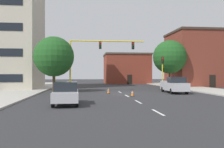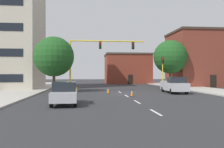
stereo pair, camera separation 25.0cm
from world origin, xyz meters
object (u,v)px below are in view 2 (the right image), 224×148
(tree_right_mid, at_px, (170,57))
(pickup_truck_silver, at_px, (174,85))
(tree_left_near, at_px, (54,57))
(traffic_cone_roadside_a, at_px, (132,93))
(traffic_light_pole_right, at_px, (163,66))
(traffic_signal_gantry, at_px, (82,74))
(traffic_cone_roadside_b, at_px, (108,91))
(sedan_silver_near_left, at_px, (65,93))

(tree_right_mid, bearing_deg, pickup_truck_silver, -107.40)
(tree_left_near, height_order, traffic_cone_roadside_a, tree_left_near)
(traffic_light_pole_right, relative_size, tree_left_near, 0.67)
(traffic_signal_gantry, distance_m, tree_left_near, 4.20)
(traffic_signal_gantry, xyz_separation_m, pickup_truck_silver, (11.42, -3.34, -1.37))
(traffic_light_pole_right, xyz_separation_m, traffic_cone_roadside_b, (-8.26, -4.71, -3.21))
(traffic_signal_gantry, xyz_separation_m, traffic_cone_roadside_b, (3.26, -3.24, -2.03))
(tree_right_mid, height_order, pickup_truck_silver, tree_right_mid)
(traffic_light_pole_right, bearing_deg, traffic_cone_roadside_a, -125.70)
(pickup_truck_silver, relative_size, traffic_cone_roadside_a, 8.54)
(sedan_silver_near_left, distance_m, traffic_cone_roadside_b, 10.82)
(traffic_cone_roadside_b, bearing_deg, tree_left_near, 158.60)
(traffic_light_pole_right, xyz_separation_m, tree_right_mid, (3.50, 6.67, 1.78))
(tree_right_mid, xyz_separation_m, traffic_cone_roadside_b, (-11.76, -11.38, -4.99))
(sedan_silver_near_left, height_order, traffic_cone_roadside_a, sedan_silver_near_left)
(sedan_silver_near_left, bearing_deg, traffic_cone_roadside_b, 67.05)
(traffic_signal_gantry, height_order, traffic_cone_roadside_b, traffic_signal_gantry)
(pickup_truck_silver, distance_m, traffic_cone_roadside_b, 8.19)
(tree_right_mid, bearing_deg, traffic_signal_gantry, -151.52)
(traffic_signal_gantry, height_order, pickup_truck_silver, traffic_signal_gantry)
(traffic_light_pole_right, bearing_deg, traffic_signal_gantry, -172.71)
(traffic_signal_gantry, height_order, traffic_cone_roadside_a, traffic_signal_gantry)
(traffic_light_pole_right, bearing_deg, sedan_silver_near_left, -130.38)
(traffic_signal_gantry, distance_m, pickup_truck_silver, 11.97)
(pickup_truck_silver, relative_size, traffic_cone_roadside_b, 8.50)
(tree_left_near, distance_m, pickup_truck_silver, 15.60)
(tree_right_mid, bearing_deg, traffic_light_pole_right, -117.68)
(traffic_light_pole_right, bearing_deg, pickup_truck_silver, -91.17)
(traffic_cone_roadside_a, bearing_deg, traffic_light_pole_right, 54.30)
(pickup_truck_silver, height_order, traffic_cone_roadside_b, pickup_truck_silver)
(traffic_signal_gantry, height_order, traffic_light_pole_right, traffic_signal_gantry)
(traffic_signal_gantry, relative_size, traffic_cone_roadside_a, 16.80)
(tree_right_mid, xyz_separation_m, pickup_truck_silver, (-3.60, -11.48, -4.33))
(tree_left_near, bearing_deg, traffic_cone_roadside_a, -35.43)
(tree_right_mid, height_order, tree_left_near, tree_right_mid)
(tree_left_near, distance_m, traffic_cone_roadside_b, 8.43)
(tree_right_mid, xyz_separation_m, traffic_cone_roadside_a, (-9.56, -15.11, -4.99))
(traffic_signal_gantry, distance_m, traffic_cone_roadside_b, 5.02)
(traffic_signal_gantry, bearing_deg, traffic_light_pole_right, 7.29)
(traffic_cone_roadside_a, relative_size, traffic_cone_roadside_b, 0.99)
(traffic_cone_roadside_a, bearing_deg, traffic_cone_roadside_b, 120.52)
(sedan_silver_near_left, relative_size, traffic_cone_roadside_a, 7.14)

